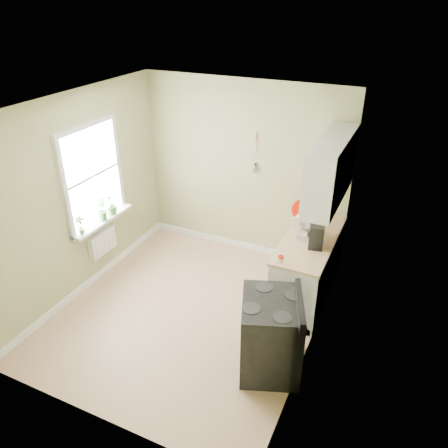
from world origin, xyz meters
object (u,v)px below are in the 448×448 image
at_px(coffee_maker, 316,237).
at_px(stove, 271,334).
at_px(stand_mixer, 309,226).
at_px(kettle, 299,219).

bearing_deg(coffee_maker, stove, -95.61).
distance_m(stand_mixer, kettle, 0.34).
distance_m(stand_mixer, coffee_maker, 0.26).
relative_size(stand_mixer, kettle, 2.10).
xyz_separation_m(kettle, coffee_maker, (0.35, -0.47, 0.06)).
bearing_deg(kettle, stove, -82.46).
bearing_deg(stove, stand_mixer, 90.96).
xyz_separation_m(stove, coffee_maker, (0.12, 1.25, 0.59)).
bearing_deg(coffee_maker, kettle, 126.67).
bearing_deg(stove, coffee_maker, 84.39).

